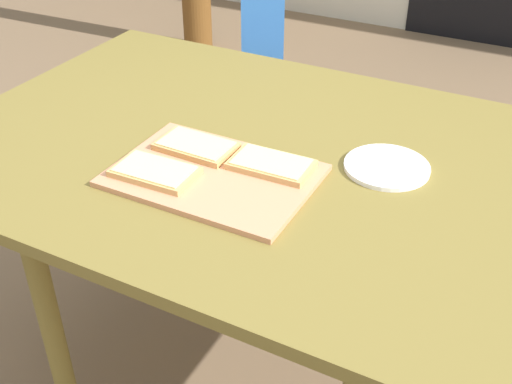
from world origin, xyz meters
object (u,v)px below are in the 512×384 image
(cutting_board, at_px, (213,175))
(plate_white_right, at_px, (387,167))
(pizza_slice_far_right, at_px, (271,164))
(child_left, at_px, (262,56))
(pizza_slice_far_left, at_px, (196,146))
(pizza_slice_near_left, at_px, (155,172))
(dining_table, at_px, (264,180))

(cutting_board, relative_size, plate_white_right, 2.26)
(cutting_board, bearing_deg, plate_white_right, 33.30)
(pizza_slice_far_right, distance_m, child_left, 1.02)
(pizza_slice_far_left, distance_m, pizza_slice_near_left, 0.13)
(dining_table, distance_m, child_left, 0.92)
(plate_white_right, bearing_deg, pizza_slice_far_left, -161.06)
(pizza_slice_far_left, height_order, pizza_slice_far_right, same)
(pizza_slice_far_right, bearing_deg, pizza_slice_far_left, -177.59)
(cutting_board, xyz_separation_m, child_left, (-0.38, 0.96, -0.15))
(dining_table, bearing_deg, cutting_board, -106.05)
(pizza_slice_near_left, bearing_deg, pizza_slice_far_left, 82.00)
(pizza_slice_far_left, bearing_deg, child_left, 108.40)
(dining_table, xyz_separation_m, pizza_slice_near_left, (-0.14, -0.21, 0.10))
(pizza_slice_near_left, distance_m, child_left, 1.07)
(child_left, bearing_deg, cutting_board, -68.40)
(plate_white_right, bearing_deg, dining_table, -168.78)
(cutting_board, height_order, child_left, child_left)
(pizza_slice_far_left, bearing_deg, cutting_board, -38.84)
(pizza_slice_far_left, height_order, pizza_slice_near_left, same)
(pizza_slice_far_right, bearing_deg, cutting_board, -142.06)
(dining_table, relative_size, plate_white_right, 8.15)
(pizza_slice_far_left, bearing_deg, dining_table, 32.81)
(dining_table, height_order, pizza_slice_near_left, pizza_slice_near_left)
(pizza_slice_far_right, xyz_separation_m, child_left, (-0.48, 0.89, -0.16))
(pizza_slice_far_right, relative_size, plate_white_right, 0.96)
(dining_table, bearing_deg, pizza_slice_far_right, -54.26)
(dining_table, relative_size, pizza_slice_near_left, 8.51)
(dining_table, distance_m, pizza_slice_near_left, 0.27)
(plate_white_right, distance_m, child_left, 1.04)
(pizza_slice_far_right, bearing_deg, child_left, 118.23)
(pizza_slice_near_left, distance_m, plate_white_right, 0.48)
(cutting_board, distance_m, pizza_slice_near_left, 0.12)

